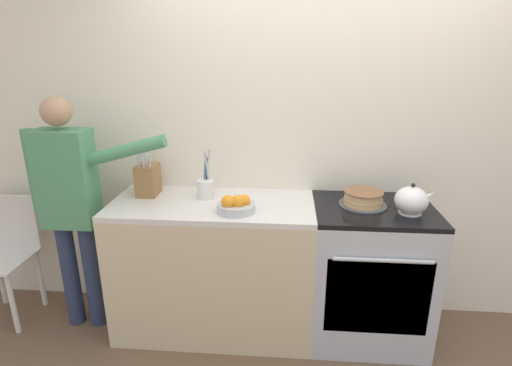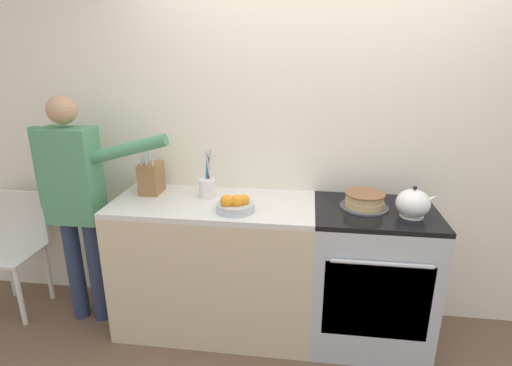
{
  "view_description": "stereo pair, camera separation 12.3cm",
  "coord_description": "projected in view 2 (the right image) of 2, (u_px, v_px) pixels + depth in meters",
  "views": [
    {
      "loc": [
        -0.23,
        -2.06,
        1.85
      ],
      "look_at": [
        -0.41,
        0.27,
        1.08
      ],
      "focal_mm": 28.0,
      "sensor_mm": 36.0,
      "label": 1
    },
    {
      "loc": [
        -0.1,
        -2.05,
        1.85
      ],
      "look_at": [
        -0.41,
        0.27,
        1.08
      ],
      "focal_mm": 28.0,
      "sensor_mm": 36.0,
      "label": 2
    }
  ],
  "objects": [
    {
      "name": "ground_plane",
      "position": [
        316.0,
        362.0,
        2.5
      ],
      "size": [
        16.0,
        16.0,
        0.0
      ],
      "primitive_type": "plane",
      "color": "brown"
    },
    {
      "name": "counter_cabinet",
      "position": [
        215.0,
        265.0,
        2.72
      ],
      "size": [
        1.31,
        0.59,
        0.93
      ],
      "color": "beige",
      "rests_on": "ground_plane"
    },
    {
      "name": "person_baker",
      "position": [
        76.0,
        194.0,
        2.63
      ],
      "size": [
        0.92,
        0.2,
        1.6
      ],
      "rotation": [
        0.0,
        0.0,
        -0.23
      ],
      "color": "#283351",
      "rests_on": "ground_plane"
    },
    {
      "name": "stove_range",
      "position": [
        369.0,
        276.0,
        2.59
      ],
      "size": [
        0.74,
        0.63,
        0.93
      ],
      "color": "#B7BABF",
      "rests_on": "ground_plane"
    },
    {
      "name": "wall_back",
      "position": [
        324.0,
        138.0,
        2.66
      ],
      "size": [
        8.0,
        0.04,
        2.6
      ],
      "color": "silver",
      "rests_on": "ground_plane"
    },
    {
      "name": "knife_block",
      "position": [
        151.0,
        178.0,
        2.71
      ],
      "size": [
        0.13,
        0.17,
        0.3
      ],
      "color": "olive",
      "rests_on": "counter_cabinet"
    },
    {
      "name": "layer_cake",
      "position": [
        364.0,
        201.0,
        2.46
      ],
      "size": [
        0.3,
        0.3,
        0.1
      ],
      "color": "#4C4C51",
      "rests_on": "stove_range"
    },
    {
      "name": "fruit_bowl",
      "position": [
        235.0,
        205.0,
        2.4
      ],
      "size": [
        0.23,
        0.23,
        0.12
      ],
      "color": "#B7BABF",
      "rests_on": "counter_cabinet"
    },
    {
      "name": "utensil_crock",
      "position": [
        207.0,
        187.0,
        2.63
      ],
      "size": [
        0.11,
        0.11,
        0.33
      ],
      "color": "silver",
      "rests_on": "counter_cabinet"
    },
    {
      "name": "dining_chair",
      "position": [
        16.0,
        242.0,
        2.94
      ],
      "size": [
        0.4,
        0.4,
        0.88
      ],
      "rotation": [
        0.0,
        0.0,
        0.03
      ],
      "color": "silver",
      "rests_on": "ground_plane"
    },
    {
      "name": "tea_kettle",
      "position": [
        413.0,
        203.0,
        2.32
      ],
      "size": [
        0.24,
        0.19,
        0.19
      ],
      "color": "white",
      "rests_on": "stove_range"
    }
  ]
}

